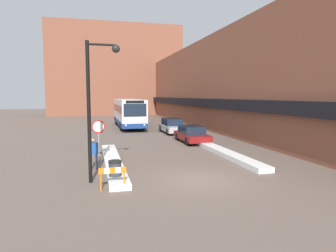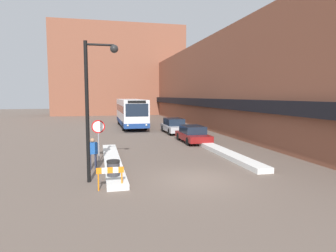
% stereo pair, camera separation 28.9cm
% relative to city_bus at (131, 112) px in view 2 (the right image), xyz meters
% --- Properties ---
extents(ground_plane, '(160.00, 160.00, 0.00)m').
position_rel_city_bus_xyz_m(ground_plane, '(0.46, -23.71, -1.82)').
color(ground_plane, '#66564C').
extents(building_row_right, '(5.50, 60.00, 10.21)m').
position_rel_city_bus_xyz_m(building_row_right, '(10.43, 0.29, 3.27)').
color(building_row_right, brown).
rests_on(building_row_right, ground_plane).
extents(building_backdrop_far, '(26.00, 8.00, 17.72)m').
position_rel_city_bus_xyz_m(building_backdrop_far, '(0.46, 25.93, 7.04)').
color(building_backdrop_far, brown).
rests_on(building_backdrop_far, ground_plane).
extents(snow_bank_left, '(0.90, 10.17, 0.25)m').
position_rel_city_bus_xyz_m(snow_bank_left, '(-3.14, -19.40, -1.69)').
color(snow_bank_left, silver).
rests_on(snow_bank_left, ground_plane).
extents(snow_bank_right, '(0.90, 9.92, 0.29)m').
position_rel_city_bus_xyz_m(snow_bank_right, '(4.06, -18.51, -1.68)').
color(snow_bank_right, silver).
rests_on(snow_bank_right, ground_plane).
extents(city_bus, '(2.69, 11.98, 3.36)m').
position_rel_city_bus_xyz_m(city_bus, '(0.00, 0.00, 0.00)').
color(city_bus, silver).
rests_on(city_bus, ground_plane).
extents(parked_car_front, '(1.89, 4.50, 1.36)m').
position_rel_city_bus_xyz_m(parked_car_front, '(3.66, -13.11, -1.13)').
color(parked_car_front, maroon).
rests_on(parked_car_front, ground_plane).
extents(parked_car_middle, '(1.91, 4.81, 1.51)m').
position_rel_city_bus_xyz_m(parked_car_middle, '(3.66, -6.89, -1.06)').
color(parked_car_middle, '#B7B7BC').
rests_on(parked_car_middle, ground_plane).
extents(stop_sign, '(0.76, 0.08, 2.43)m').
position_rel_city_bus_xyz_m(stop_sign, '(-3.87, -18.74, -0.06)').
color(stop_sign, gray).
rests_on(stop_sign, ground_plane).
extents(street_lamp, '(1.46, 0.36, 6.14)m').
position_rel_city_bus_xyz_m(street_lamp, '(-4.03, -22.89, 2.00)').
color(street_lamp, black).
rests_on(street_lamp, ground_plane).
extents(pedestrian, '(0.52, 0.29, 1.64)m').
position_rel_city_bus_xyz_m(pedestrian, '(-4.18, -20.56, -0.83)').
color(pedestrian, '#333851').
rests_on(pedestrian, ground_plane).
extents(trash_bin, '(0.59, 0.59, 0.95)m').
position_rel_city_bus_xyz_m(trash_bin, '(-3.26, -23.01, -1.34)').
color(trash_bin, '#38383D').
rests_on(trash_bin, ground_plane).
extents(construction_barricade, '(1.10, 0.06, 0.94)m').
position_rel_city_bus_xyz_m(construction_barricade, '(-3.44, -24.26, -1.15)').
color(construction_barricade, orange).
rests_on(construction_barricade, ground_plane).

